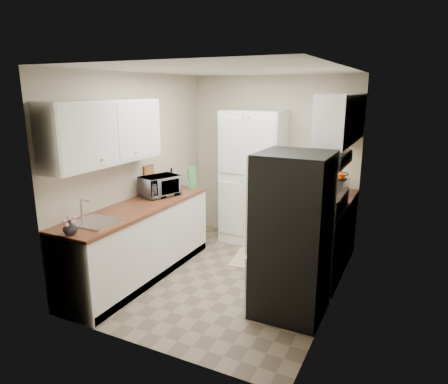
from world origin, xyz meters
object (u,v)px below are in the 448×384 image
at_px(refrigerator, 292,235).
at_px(toaster_oven, 335,186).
at_px(pantry_cabinet, 253,178).
at_px(electric_range, 313,244).
at_px(microwave, 160,186).
at_px(wine_bottle, 172,181).

distance_m(refrigerator, toaster_oven, 1.60).
bearing_deg(pantry_cabinet, refrigerator, -56.54).
height_order(pantry_cabinet, electric_range, pantry_cabinet).
height_order(refrigerator, toaster_oven, refrigerator).
bearing_deg(toaster_oven, pantry_cabinet, 177.88).
relative_size(refrigerator, microwave, 3.50).
height_order(pantry_cabinet, wine_bottle, pantry_cabinet).
bearing_deg(refrigerator, toaster_oven, 86.26).
bearing_deg(refrigerator, electric_range, 87.52).
bearing_deg(electric_range, toaster_oven, 84.98).
relative_size(refrigerator, toaster_oven, 4.52).
xyz_separation_m(electric_range, refrigerator, (-0.03, -0.80, 0.37)).
height_order(electric_range, microwave, microwave).
bearing_deg(pantry_cabinet, wine_bottle, -130.18).
height_order(pantry_cabinet, refrigerator, pantry_cabinet).
distance_m(electric_range, microwave, 2.10).
bearing_deg(refrigerator, microwave, 165.99).
bearing_deg(wine_bottle, microwave, -90.27).
relative_size(electric_range, refrigerator, 0.66).
bearing_deg(microwave, pantry_cabinet, -13.27).
bearing_deg(microwave, wine_bottle, 19.86).
distance_m(wine_bottle, toaster_oven, 2.22).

